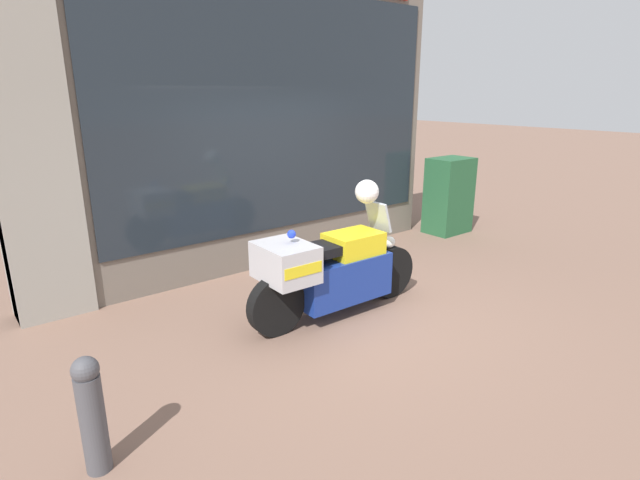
# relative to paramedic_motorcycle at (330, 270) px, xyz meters

# --- Properties ---
(ground_plane) EXTENTS (60.00, 60.00, 0.00)m
(ground_plane) POSITION_rel_paramedic_motorcycle_xyz_m (0.36, 0.06, -0.55)
(ground_plane) COLOR #7A5B4C
(shop_building) EXTENTS (6.27, 0.55, 4.17)m
(shop_building) POSITION_rel_paramedic_motorcycle_xyz_m (-0.01, 2.05, 1.55)
(shop_building) COLOR #6B6056
(shop_building) RESTS_ON ground
(window_display) EXTENTS (5.03, 0.30, 1.93)m
(window_display) POSITION_rel_paramedic_motorcycle_xyz_m (0.68, 2.09, -0.09)
(window_display) COLOR slate
(window_display) RESTS_ON ground
(paramedic_motorcycle) EXTENTS (2.29, 0.66, 1.23)m
(paramedic_motorcycle) POSITION_rel_paramedic_motorcycle_xyz_m (0.00, 0.00, 0.00)
(paramedic_motorcycle) COLOR black
(paramedic_motorcycle) RESTS_ON ground
(utility_cabinet) EXTENTS (0.76, 0.55, 1.32)m
(utility_cabinet) POSITION_rel_paramedic_motorcycle_xyz_m (3.88, 1.36, 0.11)
(utility_cabinet) COLOR #235633
(utility_cabinet) RESTS_ON ground
(white_helmet) EXTENTS (0.27, 0.27, 0.27)m
(white_helmet) POSITION_rel_paramedic_motorcycle_xyz_m (0.52, -0.01, 0.82)
(white_helmet) COLOR white
(white_helmet) RESTS_ON paramedic_motorcycle
(street_bollard) EXTENTS (0.17, 0.17, 0.84)m
(street_bollard) POSITION_rel_paramedic_motorcycle_xyz_m (-2.73, -0.85, -0.11)
(street_bollard) COLOR #47474C
(street_bollard) RESTS_ON ground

